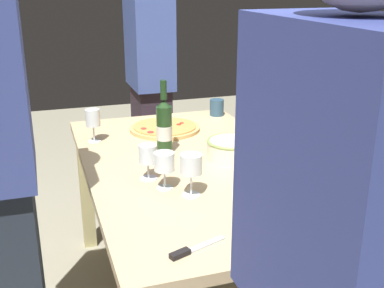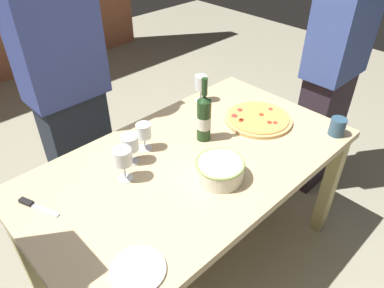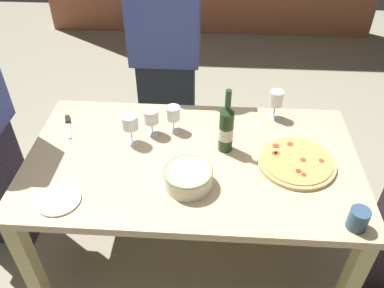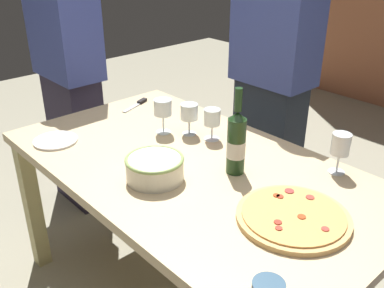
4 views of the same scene
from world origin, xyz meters
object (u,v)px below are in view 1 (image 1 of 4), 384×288
(wine_glass_near_pizza, at_px, (164,163))
(cup_amber, at_px, (217,107))
(dining_table, at_px, (192,183))
(person_guest_right, at_px, (150,82))
(pizza, at_px, (165,128))
(wine_glass_far_left, at_px, (148,156))
(serving_bowl, at_px, (231,149))
(wine_bottle, at_px, (164,126))
(wine_glass_by_bottle, at_px, (93,119))
(side_plate, at_px, (326,207))
(pizza_knife, at_px, (191,250))
(wine_glass_far_right, at_px, (191,166))

(wine_glass_near_pizza, distance_m, cup_amber, 1.05)
(dining_table, height_order, person_guest_right, person_guest_right)
(pizza, relative_size, wine_glass_far_left, 2.58)
(wine_glass_near_pizza, bearing_deg, person_guest_right, -11.18)
(dining_table, height_order, wine_glass_far_left, wine_glass_far_left)
(wine_glass_near_pizza, bearing_deg, serving_bowl, -59.62)
(wine_bottle, height_order, cup_amber, wine_bottle)
(wine_glass_by_bottle, relative_size, side_plate, 0.85)
(pizza, height_order, wine_glass_by_bottle, wine_glass_by_bottle)
(pizza_knife, distance_m, person_guest_right, 1.83)
(pizza_knife, bearing_deg, side_plate, -76.96)
(pizza, bearing_deg, dining_table, 178.75)
(wine_glass_far_left, bearing_deg, wine_bottle, -27.30)
(dining_table, height_order, pizza_knife, pizza_knife)
(dining_table, relative_size, wine_bottle, 4.74)
(dining_table, xyz_separation_m, person_guest_right, (1.13, -0.09, 0.22))
(pizza, distance_m, wine_glass_far_right, 0.82)
(pizza, xyz_separation_m, wine_bottle, (-0.34, 0.09, 0.12))
(serving_bowl, xyz_separation_m, pizza_knife, (-0.67, 0.40, -0.04))
(wine_glass_by_bottle, relative_size, wine_glass_far_right, 1.01)
(wine_bottle, bearing_deg, person_guest_right, -9.67)
(wine_bottle, relative_size, wine_glass_near_pizza, 2.34)
(wine_glass_by_bottle, bearing_deg, cup_amber, -70.85)
(wine_glass_near_pizza, distance_m, wine_glass_far_right, 0.12)
(wine_glass_by_bottle, distance_m, cup_amber, 0.78)
(wine_glass_far_right, bearing_deg, pizza_knife, 161.77)
(serving_bowl, bearing_deg, person_guest_right, 4.77)
(wine_glass_far_left, relative_size, wine_glass_far_right, 0.89)
(dining_table, xyz_separation_m, side_plate, (-0.55, -0.31, 0.10))
(serving_bowl, height_order, wine_glass_by_bottle, wine_glass_by_bottle)
(wine_glass_near_pizza, bearing_deg, side_plate, -124.43)
(pizza_knife, bearing_deg, wine_bottle, -9.87)
(serving_bowl, xyz_separation_m, person_guest_right, (1.13, 0.09, 0.08))
(pizza, distance_m, wine_glass_near_pizza, 0.74)
(wine_bottle, relative_size, wine_glass_by_bottle, 2.08)
(pizza, bearing_deg, pizza_knife, 168.63)
(wine_glass_near_pizza, bearing_deg, wine_bottle, -15.01)
(dining_table, relative_size, serving_bowl, 7.31)
(wine_glass_near_pizza, xyz_separation_m, wine_glass_by_bottle, (0.64, 0.18, 0.01))
(dining_table, height_order, wine_glass_by_bottle, wine_glass_by_bottle)
(pizza, relative_size, wine_glass_far_right, 2.29)
(wine_glass_far_right, bearing_deg, wine_bottle, -2.97)
(serving_bowl, relative_size, wine_glass_far_left, 1.54)
(dining_table, bearing_deg, wine_glass_far_left, 116.76)
(wine_glass_far_left, relative_size, person_guest_right, 0.08)
(dining_table, xyz_separation_m, pizza, (0.49, -0.01, 0.10))
(cup_amber, bearing_deg, wine_glass_near_pizza, 148.37)
(wine_glass_near_pizza, height_order, pizza_knife, wine_glass_near_pizza)
(wine_bottle, distance_m, wine_glass_by_bottle, 0.39)
(pizza, height_order, wine_bottle, wine_bottle)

